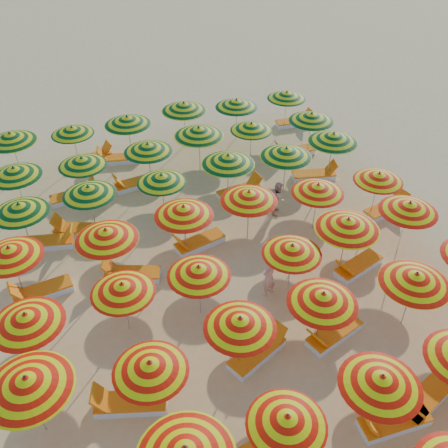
# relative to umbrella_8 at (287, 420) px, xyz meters

# --- Properties ---
(ground) EXTENTS (120.00, 120.00, 0.00)m
(ground) POSITION_rel_umbrella_8_xyz_m (1.15, 5.96, -1.59)
(ground) COLOR #EAB568
(ground) RESTS_ON ground
(umbrella_8) EXTENTS (1.91, 1.91, 1.80)m
(umbrella_8) POSITION_rel_umbrella_8_xyz_m (0.00, 0.00, 0.00)
(umbrella_8) COLOR silver
(umbrella_8) RESTS_ON ground
(umbrella_9) EXTENTS (2.40, 2.40, 1.94)m
(umbrella_9) POSITION_rel_umbrella_8_xyz_m (2.26, 0.02, 0.12)
(umbrella_9) COLOR silver
(umbrella_9) RESTS_ON ground
(umbrella_12) EXTENTS (2.53, 2.53, 2.09)m
(umbrella_12) POSITION_rel_umbrella_8_xyz_m (-4.80, 2.63, 0.25)
(umbrella_12) COLOR silver
(umbrella_12) RESTS_ON ground
(umbrella_13) EXTENTS (1.81, 1.81, 1.85)m
(umbrella_13) POSITION_rel_umbrella_8_xyz_m (-2.26, 2.24, 0.04)
(umbrella_13) COLOR silver
(umbrella_13) RESTS_ON ground
(umbrella_14) EXTENTS (2.17, 2.17, 1.91)m
(umbrella_14) POSITION_rel_umbrella_8_xyz_m (0.07, 2.63, 0.10)
(umbrella_14) COLOR silver
(umbrella_14) RESTS_ON ground
(umbrella_15) EXTENTS (1.88, 1.88, 1.94)m
(umbrella_15) POSITION_rel_umbrella_8_xyz_m (2.33, 2.59, 0.12)
(umbrella_15) COLOR silver
(umbrella_15) RESTS_ON ground
(umbrella_16) EXTENTS (2.02, 2.02, 2.00)m
(umbrella_16) POSITION_rel_umbrella_8_xyz_m (4.91, 2.27, 0.18)
(umbrella_16) COLOR silver
(umbrella_16) RESTS_ON ground
(umbrella_18) EXTENTS (2.35, 2.35, 1.94)m
(umbrella_18) POSITION_rel_umbrella_8_xyz_m (-4.71, 4.61, 0.12)
(umbrella_18) COLOR silver
(umbrella_18) RESTS_ON ground
(umbrella_19) EXTENTS (2.24, 2.24, 1.83)m
(umbrella_19) POSITION_rel_umbrella_8_xyz_m (-2.31, 4.89, 0.02)
(umbrella_19) COLOR silver
(umbrella_19) RESTS_ON ground
(umbrella_20) EXTENTS (1.81, 1.81, 1.87)m
(umbrella_20) POSITION_rel_umbrella_8_xyz_m (-0.25, 4.74, 0.06)
(umbrella_20) COLOR silver
(umbrella_20) RESTS_ON ground
(umbrella_21) EXTENTS (1.94, 1.94, 1.84)m
(umbrella_21) POSITION_rel_umbrella_8_xyz_m (2.53, 4.63, 0.04)
(umbrella_21) COLOR silver
(umbrella_21) RESTS_ON ground
(umbrella_22) EXTENTS (2.18, 2.18, 2.08)m
(umbrella_22) POSITION_rel_umbrella_8_xyz_m (4.47, 4.85, 0.24)
(umbrella_22) COLOR silver
(umbrella_22) RESTS_ON ground
(umbrella_23) EXTENTS (2.45, 2.45, 1.96)m
(umbrella_23) POSITION_rel_umbrella_8_xyz_m (6.83, 5.00, 0.14)
(umbrella_23) COLOR silver
(umbrella_23) RESTS_ON ground
(umbrella_24) EXTENTS (2.31, 2.31, 1.92)m
(umbrella_24) POSITION_rel_umbrella_8_xyz_m (-4.96, 7.35, 0.11)
(umbrella_24) COLOR silver
(umbrella_24) RESTS_ON ground
(umbrella_25) EXTENTS (2.09, 2.09, 2.01)m
(umbrella_25) POSITION_rel_umbrella_8_xyz_m (-2.30, 7.06, 0.18)
(umbrella_25) COLOR silver
(umbrella_25) RESTS_ON ground
(umbrella_26) EXTENTS (2.17, 2.17, 1.99)m
(umbrella_26) POSITION_rel_umbrella_8_xyz_m (0.16, 7.36, 0.16)
(umbrella_26) COLOR silver
(umbrella_26) RESTS_ON ground
(umbrella_27) EXTENTS (2.36, 2.36, 1.99)m
(umbrella_27) POSITION_rel_umbrella_8_xyz_m (2.37, 7.35, 0.17)
(umbrella_27) COLOR silver
(umbrella_27) RESTS_ON ground
(umbrella_28) EXTENTS (2.23, 2.23, 1.88)m
(umbrella_28) POSITION_rel_umbrella_8_xyz_m (4.73, 7.04, 0.07)
(umbrella_28) COLOR silver
(umbrella_28) RESTS_ON ground
(umbrella_29) EXTENTS (2.27, 2.27, 1.82)m
(umbrella_29) POSITION_rel_umbrella_8_xyz_m (7.10, 6.96, 0.02)
(umbrella_29) COLOR silver
(umbrella_29) RESTS_ON ground
(umbrella_30) EXTENTS (1.96, 1.96, 1.90)m
(umbrella_30) POSITION_rel_umbrella_8_xyz_m (-4.58, 9.48, 0.08)
(umbrella_30) COLOR silver
(umbrella_30) RESTS_ON ground
(umbrella_31) EXTENTS (1.84, 1.84, 1.87)m
(umbrella_31) POSITION_rel_umbrella_8_xyz_m (-2.39, 9.71, 0.06)
(umbrella_31) COLOR silver
(umbrella_31) RESTS_ON ground
(umbrella_32) EXTENTS (2.29, 2.29, 1.83)m
(umbrella_32) POSITION_rel_umbrella_8_xyz_m (0.07, 9.60, 0.02)
(umbrella_32) COLOR silver
(umbrella_32) RESTS_ON ground
(umbrella_33) EXTENTS (2.50, 2.50, 2.05)m
(umbrella_33) POSITION_rel_umbrella_8_xyz_m (2.55, 9.64, 0.22)
(umbrella_33) COLOR silver
(umbrella_33) RESTS_ON ground
(umbrella_34) EXTENTS (2.42, 2.42, 2.03)m
(umbrella_34) POSITION_rel_umbrella_8_xyz_m (4.74, 9.37, 0.20)
(umbrella_34) COLOR silver
(umbrella_34) RESTS_ON ground
(umbrella_35) EXTENTS (2.42, 2.42, 2.06)m
(umbrella_35) POSITION_rel_umbrella_8_xyz_m (6.90, 9.69, 0.22)
(umbrella_35) COLOR silver
(umbrella_35) RESTS_ON ground
(umbrella_36) EXTENTS (1.87, 1.87, 1.94)m
(umbrella_36) POSITION_rel_umbrella_8_xyz_m (-4.61, 11.73, 0.12)
(umbrella_36) COLOR silver
(umbrella_36) RESTS_ON ground
(umbrella_37) EXTENTS (1.80, 1.80, 1.86)m
(umbrella_37) POSITION_rel_umbrella_8_xyz_m (-2.30, 11.70, 0.05)
(umbrella_37) COLOR silver
(umbrella_37) RESTS_ON ground
(umbrella_38) EXTENTS (2.27, 2.27, 1.93)m
(umbrella_38) POSITION_rel_umbrella_8_xyz_m (0.14, 11.70, 0.12)
(umbrella_38) COLOR silver
(umbrella_38) RESTS_ON ground
(umbrella_39) EXTENTS (2.01, 2.01, 2.09)m
(umbrella_39) POSITION_rel_umbrella_8_xyz_m (2.26, 11.97, 0.25)
(umbrella_39) COLOR silver
(umbrella_39) RESTS_ON ground
(umbrella_40) EXTENTS (1.86, 1.86, 1.82)m
(umbrella_40) POSITION_rel_umbrella_8_xyz_m (4.52, 12.02, 0.02)
(umbrella_40) COLOR silver
(umbrella_40) RESTS_ON ground
(umbrella_41) EXTENTS (2.44, 2.44, 1.98)m
(umbrella_41) POSITION_rel_umbrella_8_xyz_m (7.08, 11.67, 0.16)
(umbrella_41) COLOR silver
(umbrella_41) RESTS_ON ground
(umbrella_42) EXTENTS (2.21, 2.21, 2.06)m
(umbrella_42) POSITION_rel_umbrella_8_xyz_m (-4.59, 14.20, 0.23)
(umbrella_42) COLOR silver
(umbrella_42) RESTS_ON ground
(umbrella_43) EXTENTS (2.01, 2.01, 1.81)m
(umbrella_43) POSITION_rel_umbrella_8_xyz_m (-2.30, 14.36, 0.01)
(umbrella_43) COLOR silver
(umbrella_43) RESTS_ON ground
(umbrella_44) EXTENTS (1.99, 1.99, 2.03)m
(umbrella_44) POSITION_rel_umbrella_8_xyz_m (-0.10, 14.05, 0.20)
(umbrella_44) COLOR silver
(umbrella_44) RESTS_ON ground
(umbrella_45) EXTENTS (2.52, 2.52, 2.07)m
(umbrella_45) POSITION_rel_umbrella_8_xyz_m (2.42, 14.37, 0.23)
(umbrella_45) COLOR silver
(umbrella_45) RESTS_ON ground
(umbrella_46) EXTENTS (2.36, 2.36, 1.97)m
(umbrella_46) POSITION_rel_umbrella_8_xyz_m (4.70, 14.04, 0.15)
(umbrella_46) COLOR silver
(umbrella_46) RESTS_ON ground
(umbrella_47) EXTENTS (2.00, 2.00, 1.86)m
(umbrella_47) POSITION_rel_umbrella_8_xyz_m (7.24, 14.21, 0.05)
(umbrella_47) COLOR silver
(umbrella_47) RESTS_ON ground
(lounger_6) EXTENTS (1.77, 0.70, 0.69)m
(lounger_6) POSITION_rel_umbrella_8_xyz_m (2.76, -0.21, -1.43)
(lounger_6) COLOR white
(lounger_6) RESTS_ON ground
(lounger_7) EXTENTS (1.83, 1.11, 0.69)m
(lounger_7) POSITION_rel_umbrella_8_xyz_m (3.86, -0.01, -1.43)
(lounger_7) COLOR white
(lounger_7) RESTS_ON ground
(lounger_9) EXTENTS (1.83, 1.10, 0.69)m
(lounger_9) POSITION_rel_umbrella_8_xyz_m (-2.86, 2.49, -1.43)
(lounger_9) COLOR white
(lounger_9) RESTS_ON ground
(lounger_10) EXTENTS (1.82, 1.21, 0.69)m
(lounger_10) POSITION_rel_umbrella_8_xyz_m (0.67, 2.74, -1.43)
(lounger_10) COLOR white
(lounger_10) RESTS_ON ground
(lounger_11) EXTENTS (1.83, 1.04, 0.69)m
(lounger_11) POSITION_rel_umbrella_8_xyz_m (2.83, 2.54, -1.43)
(lounger_11) COLOR white
(lounger_11) RESTS_ON ground
(lounger_12) EXTENTS (1.83, 1.05, 0.69)m
(lounger_12) POSITION_rel_umbrella_8_xyz_m (4.97, 4.62, -1.43)
(lounger_12) COLOR white
(lounger_12) RESTS_ON ground
(lounger_13) EXTENTS (1.79, 0.77, 0.69)m
(lounger_13) POSITION_rel_umbrella_8_xyz_m (-4.46, 7.13, -1.43)
(lounger_13) COLOR white
(lounger_13) RESTS_ON ground
(lounger_14) EXTENTS (1.82, 1.18, 0.69)m
(lounger_14) POSITION_rel_umbrella_8_xyz_m (-1.79, 6.89, -1.43)
(lounger_14) COLOR white
(lounger_14) RESTS_ON ground
(lounger_15) EXTENTS (1.81, 0.92, 0.69)m
(lounger_15) POSITION_rel_umbrella_8_xyz_m (0.67, 7.56, -1.43)
(lounger_15) COLOR white
(lounger_15) RESTS_ON ground
(lounger_16) EXTENTS (1.81, 0.87, 0.69)m
(lounger_16) POSITION_rel_umbrella_8_xyz_m (7.69, 6.87, -1.43)
(lounger_16) COLOR white
(lounger_16) RESTS_ON ground
(lounger_17) EXTENTS (1.82, 0.98, 0.69)m
(lounger_17) POSITION_rel_umbrella_8_xyz_m (-3.99, 9.41, -1.43)
(lounger_17) COLOR white
(lounger_17) RESTS_ON ground
(lounger_18) EXTENTS (1.82, 1.21, 0.69)m
(lounger_18) POSITION_rel_umbrella_8_xyz_m (-2.98, 9.73, -1.43)
(lounger_18) COLOR white
(lounger_18) RESTS_ON ground
(lounger_19) EXTENTS (1.79, 0.78, 0.69)m
(lounger_19) POSITION_rel_umbrella_8_xyz_m (3.15, 9.88, -1.43)
(lounger_19) COLOR white
(lounger_19) RESTS_ON ground
(lounger_20) EXTENTS (1.82, 1.00, 0.69)m
(lounger_20) POSITION_rel_umbrella_8_xyz_m (6.40, 9.85, -1.43)
(lounger_20) COLOR white
(lounger_20) RESTS_ON ground
(lounger_21) EXTENTS (1.78, 0.74, 0.69)m
(lounger_21) POSITION_rel_umbrella_8_xyz_m (-2.80, 11.87, -1.43)
(lounger_21) COLOR white
(lounger_21) RESTS_ON ground
(lounger_22) EXTENTS (1.78, 0.76, 0.69)m
(lounger_22) POSITION_rel_umbrella_8_xyz_m (-0.46, 11.86, -1.43)
(lounger_22) COLOR white
(lounger_22) RESTS_ON ground
(lounger_23) EXTENTS (1.74, 0.61, 0.69)m
(lounger_23) POSITION_rel_umbrella_8_xyz_m (6.48, 11.79, -1.43)
(lounger_23) COLOR white
(lounger_23) RESTS_ON ground
(lounger_24) EXTENTS (1.81, 0.87, 0.69)m
(lounger_24) POSITION_rel_umbrella_8_xyz_m (-1.70, 14.43, -1.43)
(lounger_24) COLOR white
(lounger_24) RESTS_ON ground
(lounger_25) EXTENTS (1.82, 0.97, 0.69)m
(lounger_25) POSITION_rel_umbrella_8_xyz_m (-0.69, 13.98, -1.43)
(lounger_25) COLOR white
(lounger_25) RESTS_ON ground
(lounger_26) EXTENTS (1.77, 0.72, 0.69)m
(lounger_26) POSITION_rel_umbrella_8_xyz_m (7.83, 14.31, -1.43)
(lounger_26) COLOR white
(lounger_26) RESTS_ON ground
(beachgoer_b) EXTENTS (0.75, 0.79, 1.29)m
(beachgoer_b) POSITION_rel_umbrella_8_xyz_m (3.98, 8.31, -0.94)
(beachgoer_b) COLOR tan
(beachgoer_b) RESTS_ON ground
(beachgoer_a) EXTENTS (0.62, 0.53, 1.44)m
(beachgoer_a) POSITION_rel_umbrella_8_xyz_m (1.89, 4.72, -0.87)
(beachgoer_a) COLOR tan
(beachgoer_a) RESTS_ON ground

